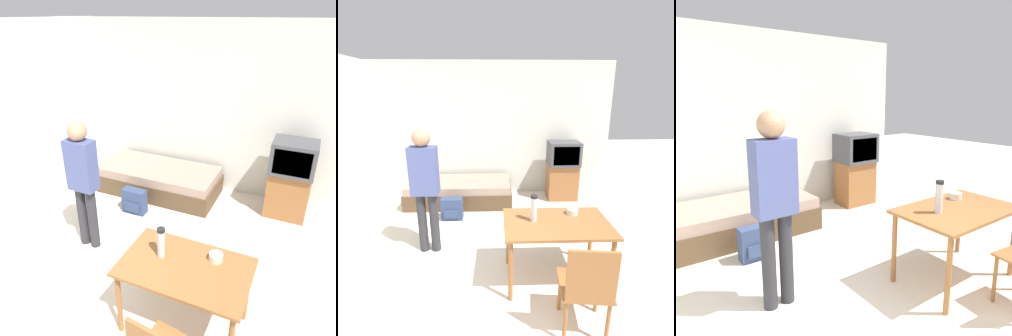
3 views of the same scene
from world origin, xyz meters
The scene contains 9 objects.
wall_back centered at (0.00, 3.73, 1.35)m, with size 5.40×0.06×2.70m.
daybed centered at (-0.37, 3.15, 0.22)m, with size 1.99×0.94×0.44m.
tv centered at (1.67, 3.28, 0.62)m, with size 0.60×0.49×1.18m.
dining_table centered at (1.01, 0.87, 0.64)m, with size 1.16×0.74×0.73m.
wooden_chair centered at (1.12, 0.13, 0.52)m, with size 0.48×0.48×0.93m.
person_standing centered at (-0.57, 1.51, 0.98)m, with size 0.34×0.22×1.68m.
thermos_flask centered at (0.76, 0.91, 0.90)m, with size 0.08×0.08×0.30m.
mate_bowl centered at (1.23, 1.06, 0.77)m, with size 0.13×0.13×0.07m.
backpack centered at (-0.42, 2.41, 0.19)m, with size 0.36×0.20×0.38m.
Camera 2 is at (0.37, -1.69, 2.10)m, focal length 28.00 mm.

